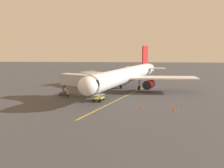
# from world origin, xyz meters

# --- Properties ---
(ground_plane) EXTENTS (220.00, 220.00, 0.00)m
(ground_plane) POSITION_xyz_m (0.00, 0.00, 0.00)
(ground_plane) COLOR #424244
(apron_lead_in_line) EXTENTS (15.43, 37.09, 0.01)m
(apron_lead_in_line) POSITION_xyz_m (-0.66, 7.49, 0.01)
(apron_lead_in_line) COLOR yellow
(apron_lead_in_line) RESTS_ON ground
(airplane) EXTENTS (32.22, 38.52, 11.50)m
(airplane) POSITION_xyz_m (-0.77, 1.23, 4.00)
(airplane) COLOR white
(airplane) RESTS_ON ground
(jet_bridge) EXTENTS (11.23, 6.64, 5.40)m
(jet_bridge) POSITION_xyz_m (8.48, 9.62, 3.76)
(jet_bridge) COLOR #B7B7BC
(jet_bridge) RESTS_ON ground
(ground_crew_marshaller) EXTENTS (0.46, 0.37, 1.71)m
(ground_crew_marshaller) POSITION_xyz_m (11.97, 10.78, 0.89)
(ground_crew_marshaller) COLOR #23232D
(ground_crew_marshaller) RESTS_ON ground
(baggage_cart_near_nose) EXTENTS (2.33, 2.94, 1.27)m
(baggage_cart_near_nose) POSITION_xyz_m (4.95, 12.46, 0.66)
(baggage_cart_near_nose) COLOR yellow
(baggage_cart_near_nose) RESTS_ON ground
(safety_cone_nose_left) EXTENTS (0.32, 0.32, 0.55)m
(safety_cone_nose_left) POSITION_xyz_m (-9.40, 19.42, 0.28)
(safety_cone_nose_left) COLOR #F2590F
(safety_cone_nose_left) RESTS_ON ground
(safety_cone_nose_right) EXTENTS (0.32, 0.32, 0.55)m
(safety_cone_nose_right) POSITION_xyz_m (-11.70, 15.61, 0.28)
(safety_cone_nose_right) COLOR #F2590F
(safety_cone_nose_right) RESTS_ON ground
(safety_cone_wing_port) EXTENTS (0.32, 0.32, 0.55)m
(safety_cone_wing_port) POSITION_xyz_m (-3.83, 17.84, 0.28)
(safety_cone_wing_port) COLOR #F2590F
(safety_cone_wing_port) RESTS_ON ground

